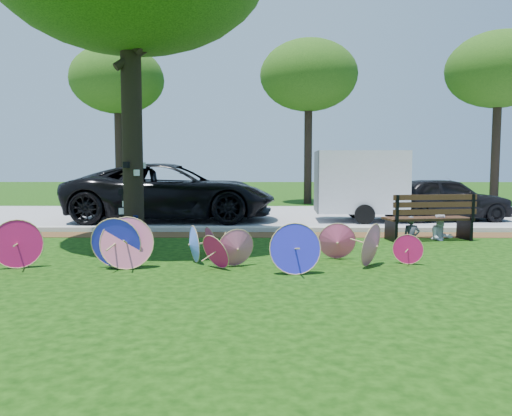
{
  "coord_description": "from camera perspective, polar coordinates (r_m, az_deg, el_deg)",
  "views": [
    {
      "loc": [
        0.58,
        -7.99,
        1.76
      ],
      "look_at": [
        0.5,
        2.0,
        0.9
      ],
      "focal_mm": 35.0,
      "sensor_mm": 36.0,
      "label": 1
    }
  ],
  "objects": [
    {
      "name": "black_van",
      "position": [
        16.06,
        -9.58,
        1.79
      ],
      "size": [
        6.56,
        3.1,
        1.81
      ],
      "primitive_type": "imported",
      "rotation": [
        0.0,
        0.0,
        1.59
      ],
      "color": "black",
      "rests_on": "ground"
    },
    {
      "name": "person_left",
      "position": [
        12.38,
        17.39,
        -1.01
      ],
      "size": [
        0.42,
        0.31,
        1.06
      ],
      "primitive_type": "imported",
      "rotation": [
        0.0,
        0.0,
        -0.14
      ],
      "color": "#3E4655",
      "rests_on": "ground"
    },
    {
      "name": "person_right",
      "position": [
        12.59,
        20.45,
        -0.63
      ],
      "size": [
        0.66,
        0.56,
        1.22
      ],
      "primitive_type": "imported",
      "rotation": [
        0.0,
        0.0,
        0.17
      ],
      "color": "silver",
      "rests_on": "ground"
    },
    {
      "name": "dark_pickup",
      "position": [
        16.88,
        20.65,
        0.98
      ],
      "size": [
        4.24,
        2.07,
        1.39
      ],
      "primitive_type": "imported",
      "rotation": [
        0.0,
        0.0,
        1.68
      ],
      "color": "black",
      "rests_on": "ground"
    },
    {
      "name": "ground",
      "position": [
        8.2,
        -3.63,
        -7.48
      ],
      "size": [
        90.0,
        90.0,
        0.0
      ],
      "primitive_type": "plane",
      "color": "black",
      "rests_on": "ground"
    },
    {
      "name": "mulch_strip",
      "position": [
        12.62,
        -2.19,
        -3.08
      ],
      "size": [
        90.0,
        1.0,
        0.01
      ],
      "primitive_type": "cube",
      "color": "#472D16",
      "rests_on": "ground"
    },
    {
      "name": "park_bench",
      "position": [
        12.44,
        19.0,
        -0.99
      ],
      "size": [
        2.15,
        1.08,
        1.08
      ],
      "primitive_type": null,
      "rotation": [
        0.0,
        0.0,
        0.15
      ],
      "color": "black",
      "rests_on": "ground"
    },
    {
      "name": "bg_trees",
      "position": [
        23.22,
        5.22,
        14.82
      ],
      "size": [
        21.26,
        6.67,
        7.4
      ],
      "color": "black",
      "rests_on": "ground"
    },
    {
      "name": "parasol_pile",
      "position": [
        8.78,
        -6.51,
        -4.11
      ],
      "size": [
        7.48,
        2.26,
        0.91
      ],
      "color": "#527BFF",
      "rests_on": "ground"
    },
    {
      "name": "cargo_trailer",
      "position": [
        15.95,
        11.87,
        2.97
      ],
      "size": [
        2.79,
        1.84,
        2.5
      ],
      "primitive_type": "cube",
      "rotation": [
        0.0,
        0.0,
        -0.04
      ],
      "color": "silver",
      "rests_on": "ground"
    },
    {
      "name": "street",
      "position": [
        17.44,
        -1.46,
        -0.87
      ],
      "size": [
        90.0,
        8.0,
        0.01
      ],
      "primitive_type": "cube",
      "color": "gray",
      "rests_on": "ground"
    },
    {
      "name": "curb",
      "position": [
        13.31,
        -2.05,
        -2.43
      ],
      "size": [
        90.0,
        0.3,
        0.12
      ],
      "primitive_type": "cube",
      "color": "#B7B5AD",
      "rests_on": "ground"
    }
  ]
}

